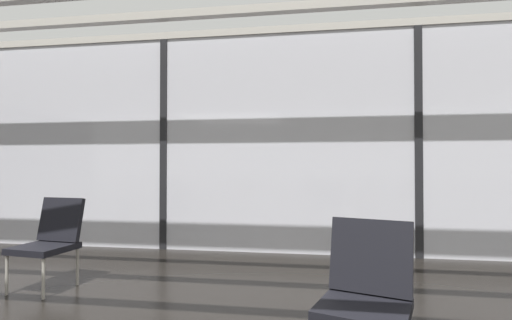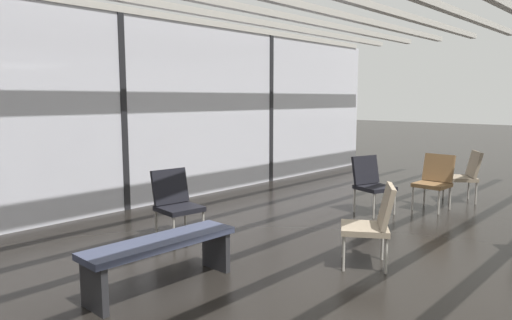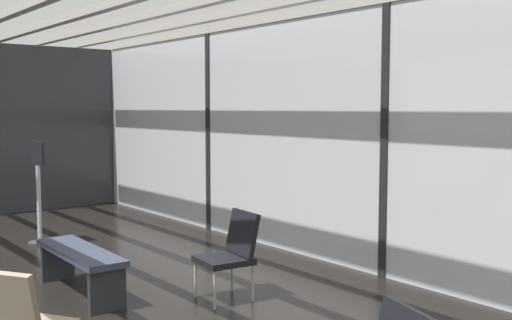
% 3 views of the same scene
% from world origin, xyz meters
% --- Properties ---
extents(glass_curtain_wall, '(14.00, 0.08, 3.04)m').
position_xyz_m(glass_curtain_wall, '(0.00, 5.20, 1.52)').
color(glass_curtain_wall, silver).
rests_on(glass_curtain_wall, ground).
extents(window_mullion_1, '(0.10, 0.12, 3.04)m').
position_xyz_m(window_mullion_1, '(0.00, 5.20, 1.52)').
color(window_mullion_1, black).
rests_on(window_mullion_1, ground).
extents(window_mullion_2, '(0.10, 0.12, 3.04)m').
position_xyz_m(window_mullion_2, '(3.50, 5.20, 1.52)').
color(window_mullion_2, black).
rests_on(window_mullion_2, ground).
extents(parked_airplane, '(12.89, 4.09, 4.09)m').
position_xyz_m(parked_airplane, '(-0.03, 10.01, 2.05)').
color(parked_airplane, silver).
rests_on(parked_airplane, ground).
extents(lounge_chair_1, '(0.54, 0.58, 0.87)m').
position_xyz_m(lounge_chair_1, '(-0.42, 3.37, 0.49)').
color(lounge_chair_1, black).
rests_on(lounge_chair_1, ground).
extents(lounge_chair_3, '(0.62, 0.65, 0.87)m').
position_xyz_m(lounge_chair_3, '(2.46, 2.24, 0.49)').
color(lounge_chair_3, black).
rests_on(lounge_chair_3, ground).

